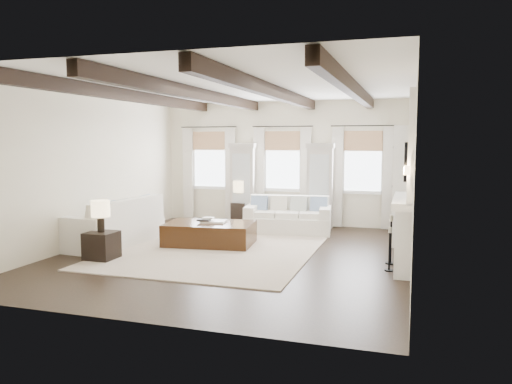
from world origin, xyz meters
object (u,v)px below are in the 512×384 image
(sofa_back, at_px, (288,218))
(ottoman, at_px, (210,234))
(side_table_front, at_px, (102,246))
(side_table_back, at_px, (240,213))
(sofa_left, at_px, (117,226))

(sofa_back, xyz_separation_m, ottoman, (-1.23, -1.90, -0.11))
(side_table_front, bearing_deg, sofa_back, 54.55)
(side_table_back, bearing_deg, sofa_left, -115.50)
(sofa_back, height_order, side_table_back, sofa_back)
(sofa_back, xyz_separation_m, side_table_back, (-1.52, 0.84, -0.06))
(ottoman, bearing_deg, side_table_front, -134.39)
(ottoman, height_order, side_table_front, side_table_front)
(ottoman, bearing_deg, side_table_back, 89.90)
(sofa_left, bearing_deg, ottoman, 16.71)
(side_table_back, bearing_deg, ottoman, -83.78)
(side_table_front, relative_size, side_table_back, 0.93)
(ottoman, bearing_deg, sofa_back, 50.87)
(sofa_left, bearing_deg, side_table_front, -69.04)
(sofa_back, relative_size, side_table_front, 4.07)
(sofa_back, relative_size, sofa_left, 0.89)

